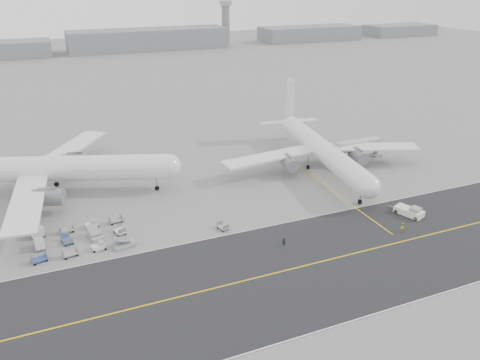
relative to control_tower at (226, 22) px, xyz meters
name	(u,v)px	position (x,y,z in m)	size (l,w,h in m)	color
ground	(230,229)	(-100.00, -265.00, -16.25)	(700.00, 700.00, 0.00)	gray
taxiway	(292,269)	(-94.98, -282.98, -16.24)	(220.00, 59.00, 0.03)	#28282A
horizon_buildings	(136,50)	(-70.00, -5.00, -16.25)	(520.00, 28.00, 28.00)	gray
control_tower	(226,22)	(0.00, 0.00, 0.00)	(7.00, 7.00, 31.25)	gray
airliner_a	(50,169)	(-133.33, -232.13, -9.99)	(60.56, 59.45, 21.76)	silver
airliner_b	(321,149)	(-65.09, -243.37, -10.60)	(55.83, 56.76, 19.63)	silver
pushback_tug	(410,211)	(-61.12, -274.61, -15.31)	(4.88, 8.05, 2.30)	white
jet_bridge	(358,146)	(-51.39, -241.34, -12.19)	(15.45, 3.16, 5.84)	gray
gse_cluster	(82,241)	(-129.23, -258.34, -16.25)	(23.55, 17.77, 2.14)	#9B9CA1
stray_dolly	(223,229)	(-101.49, -264.78, -16.25)	(1.53, 2.48, 1.53)	silver
ground_crew_a	(284,242)	(-92.64, -275.32, -15.33)	(0.68, 0.44, 1.85)	black
ground_crew_b	(402,227)	(-67.50, -279.65, -15.30)	(0.92, 0.72, 1.90)	#C0D419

